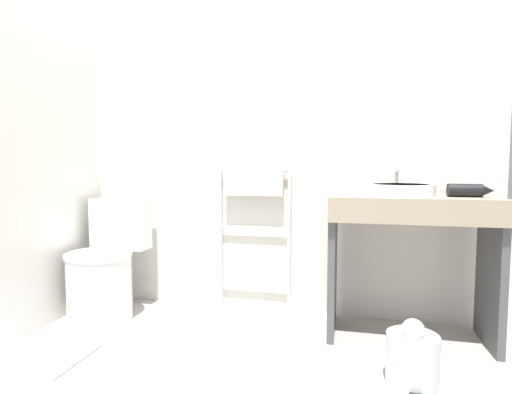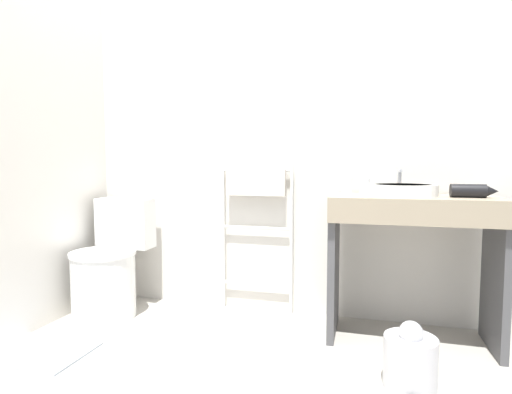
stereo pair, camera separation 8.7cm
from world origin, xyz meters
The scene contains 12 objects.
wall_back centered at (0.00, 1.26, 1.29)m, with size 2.85×0.12×2.57m, color silver.
wall_side centered at (-1.37, 0.60, 1.29)m, with size 0.12×1.80×2.57m, color silver.
toilet centered at (-1.04, 0.85, 0.31)m, with size 0.42×0.55×0.77m.
towel_radiator centered at (-0.11, 1.15, 0.74)m, with size 0.50×0.06×1.00m.
vanity_counter centered at (0.85, 0.93, 0.56)m, with size 0.89×0.47×0.82m.
sink_basin centered at (0.79, 0.92, 0.86)m, with size 0.37×0.37×0.07m.
faucet centered at (0.79, 1.12, 0.92)m, with size 0.02×0.10×0.15m.
cup_near_wall centered at (0.48, 1.11, 0.87)m, with size 0.07×0.07×0.10m.
cup_near_edge centered at (0.59, 1.07, 0.87)m, with size 0.06×0.06×0.09m.
hair_dryer centered at (1.13, 0.92, 0.86)m, with size 0.23×0.18×0.07m.
trash_bin centered at (0.80, 0.42, 0.13)m, with size 0.23×0.26×0.30m.
bath_mat centered at (-1.08, 0.25, 0.01)m, with size 0.56×0.36×0.01m, color #B2BCCC.
Camera 2 is at (0.60, -1.41, 0.99)m, focal length 28.00 mm.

